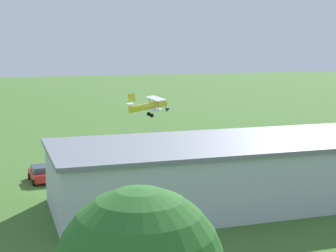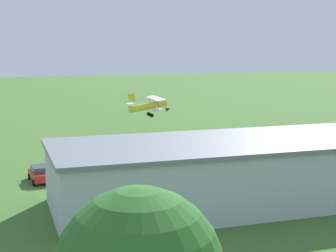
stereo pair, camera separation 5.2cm
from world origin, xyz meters
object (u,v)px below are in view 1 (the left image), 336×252
Objects in this scene: person_watching_takeoff at (107,160)px; person_crossing_taxiway at (73,164)px; hangar at (248,170)px; biplane at (150,105)px; car_red at (40,174)px.

person_watching_takeoff is 4.30m from person_crossing_taxiway.
person_watching_takeoff is at bearing -64.96° from hangar.
person_crossing_taxiway is (16.21, 19.18, -4.16)m from biplane.
biplane is 25.46m from person_crossing_taxiway.
hangar is 20.24m from person_watching_takeoff.
biplane is 30.65m from car_red.
car_red is 2.79× the size of person_watching_takeoff.
car_red is at bearing 47.83° from biplane.
biplane is 1.83× the size of car_red.
person_watching_takeoff is (8.52, -18.24, -2.12)m from hangar.
biplane is at bearing -130.21° from person_crossing_taxiway.
hangar is 22.11m from car_red.
person_watching_takeoff is at bearing 56.86° from biplane.
person_watching_takeoff is (11.99, 18.37, -4.27)m from biplane.
hangar reaches higher than person_crossing_taxiway.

